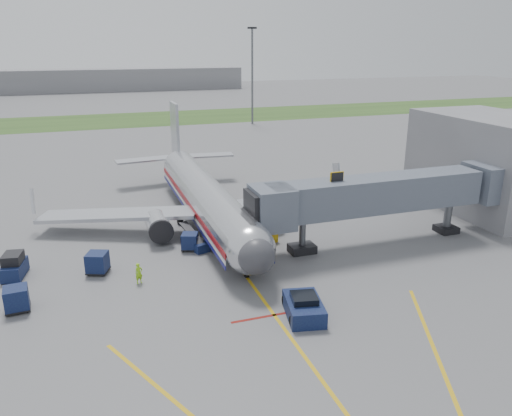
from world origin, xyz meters
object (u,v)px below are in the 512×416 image
object	(u,v)px
baggage_tug	(14,266)
belt_loader	(195,243)
ramp_worker	(139,273)
airliner	(205,197)
pushback_tug	(304,307)

from	to	relation	value
baggage_tug	belt_loader	distance (m)	14.41
ramp_worker	baggage_tug	bearing A→B (deg)	134.58
airliner	belt_loader	distance (m)	7.08
ramp_worker	pushback_tug	bearing A→B (deg)	-60.78
belt_loader	ramp_worker	size ratio (longest dim) A/B	2.42
pushback_tug	ramp_worker	distance (m)	12.83
airliner	ramp_worker	bearing A→B (deg)	-124.34
pushback_tug	belt_loader	world-z (taller)	belt_loader
airliner	pushback_tug	size ratio (longest dim) A/B	8.75
baggage_tug	airliner	bearing A→B (deg)	23.55
airliner	belt_loader	world-z (taller)	airliner
pushback_tug	ramp_worker	bearing A→B (deg)	139.24
belt_loader	ramp_worker	world-z (taller)	belt_loader
belt_loader	ramp_worker	distance (m)	7.62
airliner	ramp_worker	xyz separation A→B (m)	(-7.93, -11.60, -1.85)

